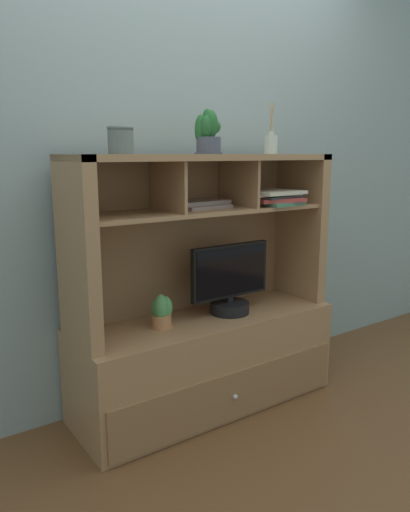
{
  "coord_description": "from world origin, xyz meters",
  "views": [
    {
      "loc": [
        -1.37,
        -1.98,
        1.3
      ],
      "look_at": [
        0.0,
        0.0,
        0.8
      ],
      "focal_mm": 34.38,
      "sensor_mm": 36.0,
      "label": 1
    }
  ],
  "objects_px": {
    "magazine_stack_centre": "(272,197)",
    "potted_succulent": "(208,133)",
    "potted_orchid": "(161,312)",
    "ceramic_vase": "(121,140)",
    "magazine_stack_left": "(196,204)",
    "tv_monitor": "(230,284)",
    "diffuser_bottle": "(271,144)",
    "media_console": "(204,332)"
  },
  "relations": [
    {
      "from": "magazine_stack_centre",
      "to": "diffuser_bottle",
      "type": "relative_size",
      "value": 1.16
    },
    {
      "from": "diffuser_bottle",
      "to": "magazine_stack_centre",
      "type": "bearing_deg",
      "value": -123.31
    },
    {
      "from": "ceramic_vase",
      "to": "potted_orchid",
      "type": "bearing_deg",
      "value": 1.18
    },
    {
      "from": "potted_succulent",
      "to": "ceramic_vase",
      "type": "relative_size",
      "value": 1.82
    },
    {
      "from": "diffuser_bottle",
      "to": "tv_monitor",
      "type": "bearing_deg",
      "value": -168.75
    },
    {
      "from": "magazine_stack_left",
      "to": "ceramic_vase",
      "type": "xyz_separation_m",
      "value": [
        -0.44,
        -0.07,
        0.3
      ]
    },
    {
      "from": "diffuser_bottle",
      "to": "ceramic_vase",
      "type": "bearing_deg",
      "value": -177.05
    },
    {
      "from": "tv_monitor",
      "to": "ceramic_vase",
      "type": "distance_m",
      "value": 0.93
    },
    {
      "from": "tv_monitor",
      "to": "potted_succulent",
      "type": "bearing_deg",
      "value": 177.54
    },
    {
      "from": "potted_orchid",
      "to": "ceramic_vase",
      "type": "relative_size",
      "value": 1.42
    },
    {
      "from": "magazine_stack_centre",
      "to": "diffuser_bottle",
      "type": "distance_m",
      "value": 0.29
    },
    {
      "from": "media_console",
      "to": "diffuser_bottle",
      "type": "distance_m",
      "value": 1.06
    },
    {
      "from": "potted_succulent",
      "to": "magazine_stack_centre",
      "type": "bearing_deg",
      "value": -3.33
    },
    {
      "from": "media_console",
      "to": "potted_orchid",
      "type": "xyz_separation_m",
      "value": [
        -0.27,
        -0.02,
        0.17
      ]
    },
    {
      "from": "tv_monitor",
      "to": "diffuser_bottle",
      "type": "height_order",
      "value": "diffuser_bottle"
    },
    {
      "from": "tv_monitor",
      "to": "potted_succulent",
      "type": "height_order",
      "value": "potted_succulent"
    },
    {
      "from": "magazine_stack_left",
      "to": "potted_succulent",
      "type": "bearing_deg",
      "value": -82.7
    },
    {
      "from": "media_console",
      "to": "ceramic_vase",
      "type": "relative_size",
      "value": 11.84
    },
    {
      "from": "media_console",
      "to": "magazine_stack_left",
      "type": "xyz_separation_m",
      "value": [
        -0.01,
        0.05,
        0.66
      ]
    },
    {
      "from": "potted_orchid",
      "to": "ceramic_vase",
      "type": "height_order",
      "value": "ceramic_vase"
    },
    {
      "from": "tv_monitor",
      "to": "media_console",
      "type": "bearing_deg",
      "value": 163.12
    },
    {
      "from": "magazine_stack_centre",
      "to": "ceramic_vase",
      "type": "height_order",
      "value": "ceramic_vase"
    },
    {
      "from": "magazine_stack_left",
      "to": "magazine_stack_centre",
      "type": "xyz_separation_m",
      "value": [
        0.41,
        -0.11,
        0.02
      ]
    },
    {
      "from": "potted_orchid",
      "to": "potted_succulent",
      "type": "distance_m",
      "value": 0.88
    },
    {
      "from": "diffuser_bottle",
      "to": "potted_succulent",
      "type": "bearing_deg",
      "value": -172.82
    },
    {
      "from": "media_console",
      "to": "potted_orchid",
      "type": "height_order",
      "value": "media_console"
    },
    {
      "from": "media_console",
      "to": "potted_succulent",
      "type": "distance_m",
      "value": 1.0
    },
    {
      "from": "tv_monitor",
      "to": "diffuser_bottle",
      "type": "bearing_deg",
      "value": 11.25
    },
    {
      "from": "diffuser_bottle",
      "to": "media_console",
      "type": "bearing_deg",
      "value": -177.18
    },
    {
      "from": "tv_monitor",
      "to": "ceramic_vase",
      "type": "relative_size",
      "value": 4.0
    },
    {
      "from": "tv_monitor",
      "to": "potted_orchid",
      "type": "xyz_separation_m",
      "value": [
        -0.4,
        0.02,
        -0.08
      ]
    },
    {
      "from": "potted_orchid",
      "to": "magazine_stack_left",
      "type": "xyz_separation_m",
      "value": [
        0.25,
        0.07,
        0.5
      ]
    },
    {
      "from": "magazine_stack_left",
      "to": "magazine_stack_centre",
      "type": "distance_m",
      "value": 0.42
    },
    {
      "from": "media_console",
      "to": "diffuser_bottle",
      "type": "xyz_separation_m",
      "value": [
        0.45,
        0.02,
        0.96
      ]
    },
    {
      "from": "media_console",
      "to": "potted_succulent",
      "type": "relative_size",
      "value": 6.52
    },
    {
      "from": "magazine_stack_centre",
      "to": "diffuser_bottle",
      "type": "xyz_separation_m",
      "value": [
        0.05,
        0.08,
        0.28
      ]
    },
    {
      "from": "ceramic_vase",
      "to": "magazine_stack_left",
      "type": "bearing_deg",
      "value": 9.64
    },
    {
      "from": "potted_orchid",
      "to": "ceramic_vase",
      "type": "xyz_separation_m",
      "value": [
        -0.18,
        -0.0,
        0.8
      ]
    },
    {
      "from": "potted_orchid",
      "to": "potted_succulent",
      "type": "bearing_deg",
      "value": -3.12
    },
    {
      "from": "tv_monitor",
      "to": "diffuser_bottle",
      "type": "relative_size",
      "value": 1.75
    },
    {
      "from": "tv_monitor",
      "to": "ceramic_vase",
      "type": "bearing_deg",
      "value": 178.39
    },
    {
      "from": "magazine_stack_centre",
      "to": "potted_succulent",
      "type": "height_order",
      "value": "potted_succulent"
    }
  ]
}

